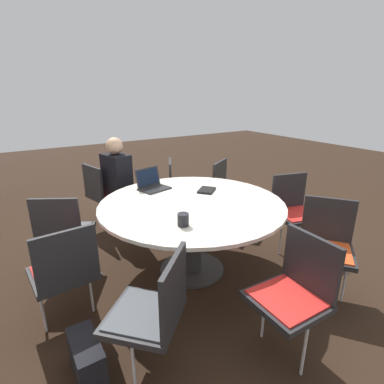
{
  "coord_description": "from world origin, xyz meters",
  "views": [
    {
      "loc": [
        -2.22,
        1.4,
        1.73
      ],
      "look_at": [
        0.0,
        0.0,
        0.83
      ],
      "focal_mm": 28.0,
      "sensor_mm": 36.0,
      "label": 1
    }
  ],
  "objects_px": {
    "chair_0": "(103,191)",
    "chair_3": "(154,308)",
    "chair_4": "(295,288)",
    "handbag": "(87,359)",
    "chair_7": "(228,188)",
    "chair_1": "(63,229)",
    "chair_2": "(65,269)",
    "chair_6": "(294,207)",
    "coffee_cup": "(183,220)",
    "chair_8": "(180,186)",
    "person_0": "(118,179)",
    "laptop": "(152,184)",
    "spiral_notebook": "(207,190)",
    "chair_5": "(326,241)"
  },
  "relations": [
    {
      "from": "chair_0",
      "to": "spiral_notebook",
      "type": "distance_m",
      "value": 1.46
    },
    {
      "from": "chair_5",
      "to": "chair_6",
      "type": "relative_size",
      "value": 1.0
    },
    {
      "from": "handbag",
      "to": "person_0",
      "type": "bearing_deg",
      "value": -25.62
    },
    {
      "from": "chair_2",
      "to": "chair_5",
      "type": "xyz_separation_m",
      "value": [
        -0.75,
        -1.96,
        0.0
      ]
    },
    {
      "from": "chair_0",
      "to": "chair_6",
      "type": "relative_size",
      "value": 1.0
    },
    {
      "from": "spiral_notebook",
      "to": "coffee_cup",
      "type": "relative_size",
      "value": 2.59
    },
    {
      "from": "laptop",
      "to": "spiral_notebook",
      "type": "bearing_deg",
      "value": -54.72
    },
    {
      "from": "chair_5",
      "to": "spiral_notebook",
      "type": "height_order",
      "value": "chair_5"
    },
    {
      "from": "chair_0",
      "to": "handbag",
      "type": "xyz_separation_m",
      "value": [
        -2.1,
        0.76,
        -0.37
      ]
    },
    {
      "from": "chair_0",
      "to": "chair_8",
      "type": "relative_size",
      "value": 1.0
    },
    {
      "from": "chair_1",
      "to": "coffee_cup",
      "type": "relative_size",
      "value": 8.61
    },
    {
      "from": "person_0",
      "to": "coffee_cup",
      "type": "distance_m",
      "value": 1.62
    },
    {
      "from": "chair_6",
      "to": "handbag",
      "type": "distance_m",
      "value": 2.43
    },
    {
      "from": "chair_6",
      "to": "spiral_notebook",
      "type": "bearing_deg",
      "value": -11.57
    },
    {
      "from": "chair_0",
      "to": "laptop",
      "type": "xyz_separation_m",
      "value": [
        -0.86,
        -0.29,
        0.27
      ]
    },
    {
      "from": "chair_6",
      "to": "spiral_notebook",
      "type": "distance_m",
      "value": 1.0
    },
    {
      "from": "laptop",
      "to": "chair_1",
      "type": "bearing_deg",
      "value": 168.17
    },
    {
      "from": "chair_2",
      "to": "chair_8",
      "type": "bearing_deg",
      "value": 32.1
    },
    {
      "from": "chair_2",
      "to": "handbag",
      "type": "relative_size",
      "value": 2.38
    },
    {
      "from": "chair_3",
      "to": "spiral_notebook",
      "type": "distance_m",
      "value": 1.56
    },
    {
      "from": "chair_0",
      "to": "coffee_cup",
      "type": "xyz_separation_m",
      "value": [
        -1.83,
        -0.1,
        0.27
      ]
    },
    {
      "from": "chair_3",
      "to": "chair_2",
      "type": "bearing_deg",
      "value": 73.63
    },
    {
      "from": "spiral_notebook",
      "to": "chair_0",
      "type": "bearing_deg",
      "value": 30.5
    },
    {
      "from": "spiral_notebook",
      "to": "coffee_cup",
      "type": "height_order",
      "value": "coffee_cup"
    },
    {
      "from": "chair_3",
      "to": "laptop",
      "type": "relative_size",
      "value": 2.47
    },
    {
      "from": "chair_0",
      "to": "chair_2",
      "type": "distance_m",
      "value": 1.76
    },
    {
      "from": "chair_0",
      "to": "chair_5",
      "type": "bearing_deg",
      "value": 13.09
    },
    {
      "from": "chair_1",
      "to": "chair_3",
      "type": "distance_m",
      "value": 1.43
    },
    {
      "from": "chair_0",
      "to": "person_0",
      "type": "xyz_separation_m",
      "value": [
        -0.21,
        -0.14,
        0.19
      ]
    },
    {
      "from": "chair_7",
      "to": "chair_4",
      "type": "bearing_deg",
      "value": 31.9
    },
    {
      "from": "person_0",
      "to": "laptop",
      "type": "distance_m",
      "value": 0.67
    },
    {
      "from": "chair_7",
      "to": "chair_8",
      "type": "relative_size",
      "value": 1.0
    },
    {
      "from": "chair_7",
      "to": "chair_1",
      "type": "bearing_deg",
      "value": -27.12
    },
    {
      "from": "chair_3",
      "to": "handbag",
      "type": "distance_m",
      "value": 0.57
    },
    {
      "from": "chair_6",
      "to": "chair_8",
      "type": "xyz_separation_m",
      "value": [
        1.33,
        0.67,
        0.0
      ]
    },
    {
      "from": "chair_2",
      "to": "coffee_cup",
      "type": "bearing_deg",
      "value": -19.91
    },
    {
      "from": "chair_2",
      "to": "chair_7",
      "type": "distance_m",
      "value": 2.33
    },
    {
      "from": "spiral_notebook",
      "to": "chair_7",
      "type": "bearing_deg",
      "value": -55.22
    },
    {
      "from": "chair_2",
      "to": "spiral_notebook",
      "type": "xyz_separation_m",
      "value": [
        0.35,
        -1.49,
        0.23
      ]
    },
    {
      "from": "chair_3",
      "to": "chair_8",
      "type": "bearing_deg",
      "value": 12.49
    },
    {
      "from": "person_0",
      "to": "coffee_cup",
      "type": "bearing_deg",
      "value": -15.54
    },
    {
      "from": "chair_7",
      "to": "chair_6",
      "type": "bearing_deg",
      "value": 70.35
    },
    {
      "from": "chair_4",
      "to": "handbag",
      "type": "xyz_separation_m",
      "value": [
        0.53,
        1.22,
        -0.37
      ]
    },
    {
      "from": "chair_4",
      "to": "chair_3",
      "type": "bearing_deg",
      "value": 70.95
    },
    {
      "from": "chair_3",
      "to": "chair_4",
      "type": "bearing_deg",
      "value": -64.46
    },
    {
      "from": "chair_1",
      "to": "chair_8",
      "type": "bearing_deg",
      "value": 49.21
    },
    {
      "from": "chair_0",
      "to": "chair_3",
      "type": "bearing_deg",
      "value": -23.69
    },
    {
      "from": "chair_1",
      "to": "laptop",
      "type": "relative_size",
      "value": 2.47
    },
    {
      "from": "chair_0",
      "to": "chair_4",
      "type": "xyz_separation_m",
      "value": [
        -2.63,
        -0.46,
        0.0
      ]
    },
    {
      "from": "chair_2",
      "to": "chair_6",
      "type": "relative_size",
      "value": 1.0
    }
  ]
}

